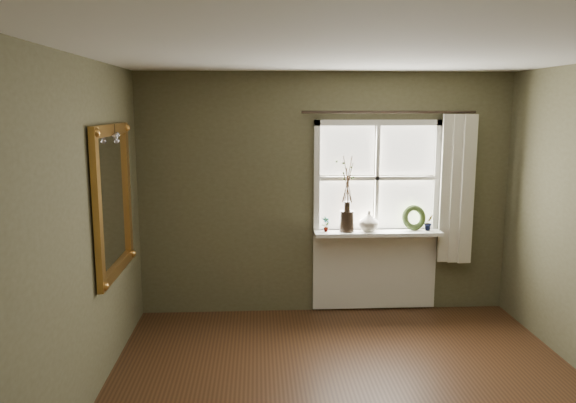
# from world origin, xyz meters

# --- Properties ---
(ceiling) EXTENTS (4.50, 4.50, 0.00)m
(ceiling) POSITION_xyz_m (0.00, 0.00, 2.60)
(ceiling) COLOR silver
(ceiling) RESTS_ON ground
(wall_back) EXTENTS (4.00, 0.10, 2.60)m
(wall_back) POSITION_xyz_m (0.00, 2.30, 1.30)
(wall_back) COLOR brown
(wall_back) RESTS_ON ground
(wall_left) EXTENTS (0.10, 4.50, 2.60)m
(wall_left) POSITION_xyz_m (-2.05, 0.00, 1.30)
(wall_left) COLOR brown
(wall_left) RESTS_ON ground
(window_frame) EXTENTS (1.36, 0.06, 1.24)m
(window_frame) POSITION_xyz_m (0.55, 2.23, 1.48)
(window_frame) COLOR white
(window_frame) RESTS_ON wall_back
(window_sill) EXTENTS (1.36, 0.26, 0.04)m
(window_sill) POSITION_xyz_m (0.55, 2.12, 0.90)
(window_sill) COLOR white
(window_sill) RESTS_ON wall_back
(window_apron) EXTENTS (1.36, 0.04, 0.88)m
(window_apron) POSITION_xyz_m (0.55, 2.23, 0.46)
(window_apron) COLOR white
(window_apron) RESTS_ON ground
(dark_jug) EXTENTS (0.16, 0.16, 0.22)m
(dark_jug) POSITION_xyz_m (0.22, 2.12, 1.03)
(dark_jug) COLOR black
(dark_jug) RESTS_ON window_sill
(cream_vase) EXTENTS (0.22, 0.22, 0.22)m
(cream_vase) POSITION_xyz_m (0.45, 2.12, 1.03)
(cream_vase) COLOR beige
(cream_vase) RESTS_ON window_sill
(wreath) EXTENTS (0.30, 0.18, 0.29)m
(wreath) POSITION_xyz_m (0.95, 2.16, 1.03)
(wreath) COLOR #33451E
(wreath) RESTS_ON window_sill
(potted_plant_left) EXTENTS (0.10, 0.09, 0.16)m
(potted_plant_left) POSITION_xyz_m (-0.01, 2.12, 1.00)
(potted_plant_left) COLOR #33451E
(potted_plant_left) RESTS_ON window_sill
(potted_plant_right) EXTENTS (0.11, 0.10, 0.17)m
(potted_plant_right) POSITION_xyz_m (1.10, 2.12, 1.01)
(potted_plant_right) COLOR #33451E
(potted_plant_right) RESTS_ON window_sill
(curtain) EXTENTS (0.36, 0.12, 1.59)m
(curtain) POSITION_xyz_m (1.39, 2.13, 1.37)
(curtain) COLOR beige
(curtain) RESTS_ON wall_back
(curtain_rod) EXTENTS (1.84, 0.03, 0.03)m
(curtain_rod) POSITION_xyz_m (0.65, 2.17, 2.18)
(curtain_rod) COLOR black
(curtain_rod) RESTS_ON wall_back
(gilt_mirror) EXTENTS (0.10, 1.09, 1.30)m
(gilt_mirror) POSITION_xyz_m (-1.96, 1.10, 1.45)
(gilt_mirror) COLOR white
(gilt_mirror) RESTS_ON wall_left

